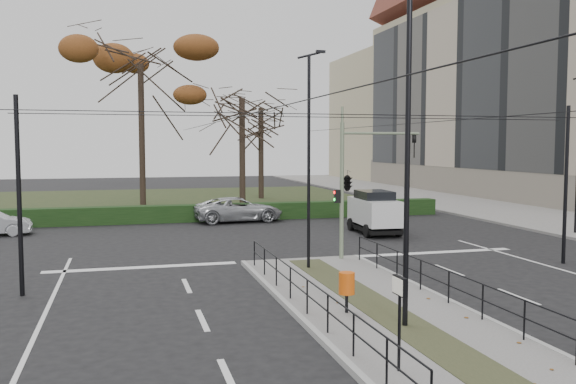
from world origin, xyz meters
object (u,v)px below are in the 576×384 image
Objects in this scene: traffic_light at (349,180)px; info_panel at (400,297)px; litter_bin at (347,284)px; white_van at (374,211)px; streetlamp_median_far at (309,158)px; streetlamp_median_near at (408,138)px; parked_car_fourth at (238,209)px; bare_tree_center at (261,115)px; bare_tree_near at (242,106)px; rust_tree at (141,64)px.

info_panel is at bearing -106.19° from traffic_light.
white_van reaches higher than litter_bin.
streetlamp_median_far is at bearing -126.34° from white_van.
streetlamp_median_near reaches higher than streetlamp_median_far.
litter_bin is 4.23m from info_panel.
info_panel is 24.79m from parked_car_fourth.
bare_tree_center reaches higher than streetlamp_median_far.
info_panel is at bearing -111.79° from white_van.
bare_tree_near is (3.18, 32.54, 5.68)m from info_panel.
litter_bin is 0.08× the size of rust_tree.
bare_tree_center is (5.97, 38.85, 5.42)m from info_panel.
bare_tree_near is (6.90, -3.27, -3.15)m from rust_tree.
parked_car_fourth is (-1.88, 13.33, -2.46)m from traffic_light.
bare_tree_center reaches higher than white_van.
bare_tree_center reaches higher than litter_bin.
bare_tree_center is at bearing -22.13° from parked_car_fourth.
traffic_light is at bearing -73.93° from rust_tree.
info_panel is at bearing 172.38° from parked_car_fourth.
streetlamp_median_near is (-1.85, -8.74, 1.51)m from traffic_light.
rust_tree reaches higher than white_van.
traffic_light reaches higher than parked_car_fourth.
streetlamp_median_near is 0.66× the size of rust_tree.
streetlamp_median_far is at bearing 82.86° from info_panel.
white_van reaches higher than parked_car_fourth.
parked_car_fourth is (1.43, 24.74, -0.88)m from info_panel.
streetlamp_median_near is (1.46, 2.67, 3.09)m from info_panel.
streetlamp_median_far is at bearing 91.63° from streetlamp_median_near.
white_van is 21.59m from bare_tree_center.
bare_tree_center reaches higher than parked_car_fourth.
rust_tree reaches higher than streetlamp_median_near.
litter_bin is 0.20× the size of parked_car_fourth.
white_van is (7.24, 18.12, -0.45)m from info_panel.
streetlamp_median_far is (-2.06, -1.43, 0.86)m from traffic_light.
parked_car_fourth is at bearing -65.05° from rust_tree.
litter_bin is 0.57× the size of info_panel.
info_panel is 37.07m from rust_tree.
rust_tree is at bearing 95.93° from info_panel.
streetlamp_median_far reaches higher than white_van.
bare_tree_center reaches higher than traffic_light.
traffic_light is at bearing -120.36° from white_van.
rust_tree is 1.37× the size of bare_tree_center.
streetlamp_median_near reaches higher than info_panel.
white_van is 0.30× the size of rust_tree.
white_van is at bearing -58.22° from rust_tree.
litter_bin is 15.52m from white_van.
litter_bin is 29.23m from bare_tree_near.
white_van is (3.93, 6.71, -2.03)m from traffic_light.
info_panel is at bearing -96.69° from litter_bin.
white_van is 22.79m from rust_tree.
rust_tree is 8.26m from bare_tree_near.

